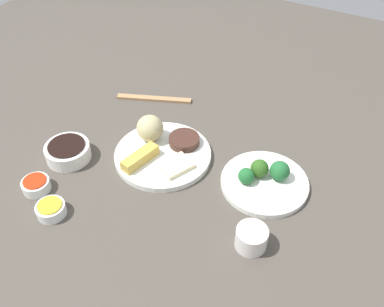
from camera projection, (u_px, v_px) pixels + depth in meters
tabletop at (163, 160)px, 1.11m from camera, size 2.20×2.20×0.02m
main_plate at (163, 154)px, 1.10m from camera, size 0.25×0.25×0.02m
rice_scoop at (150, 128)px, 1.11m from camera, size 0.07×0.07×0.07m
spring_roll at (140, 158)px, 1.06m from camera, size 0.05×0.11×0.03m
crab_rangoon_wonton at (176, 166)px, 1.05m from camera, size 0.09×0.10×0.01m
stir_fry_heap at (184, 140)px, 1.11m from camera, size 0.08×0.08×0.02m
broccoli_plate at (264, 183)px, 1.03m from camera, size 0.21×0.21×0.01m
broccoli_floret_0 at (246, 176)px, 1.01m from camera, size 0.04×0.04×0.04m
broccoli_floret_1 at (280, 171)px, 1.01m from camera, size 0.05×0.05×0.05m
broccoli_floret_3 at (260, 168)px, 1.02m from camera, size 0.05×0.05×0.05m
soy_sauce_bowl at (68, 152)px, 1.09m from camera, size 0.12×0.12×0.04m
soy_sauce_bowl_liquid at (66, 146)px, 1.08m from camera, size 0.10×0.10×0.00m
sauce_ramekin_sweet_and_sour at (36, 185)px, 1.01m from camera, size 0.07×0.07×0.03m
sauce_ramekin_sweet_and_sour_liquid at (34, 181)px, 1.00m from camera, size 0.06×0.06×0.00m
sauce_ramekin_hot_mustard at (51, 210)px, 0.96m from camera, size 0.07×0.07×0.03m
sauce_ramekin_hot_mustard_liquid at (49, 205)px, 0.95m from camera, size 0.06×0.06×0.00m
teacup at (251, 238)px, 0.89m from camera, size 0.07×0.07×0.05m
chopsticks_pair at (154, 99)px, 1.29m from camera, size 0.22×0.10×0.01m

